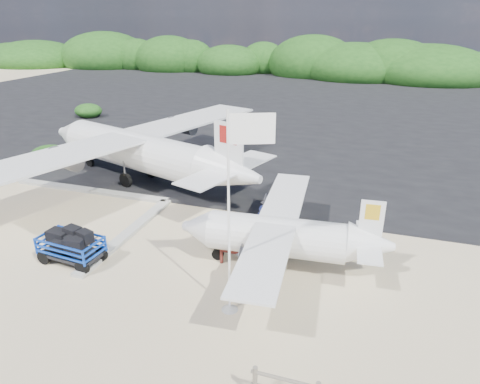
{
  "coord_description": "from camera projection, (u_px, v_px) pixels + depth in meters",
  "views": [
    {
      "loc": [
        5.05,
        -12.47,
        8.75
      ],
      "look_at": [
        -0.23,
        3.75,
        1.61
      ],
      "focal_mm": 32.0,
      "sensor_mm": 36.0,
      "label": 1
    }
  ],
  "objects": [
    {
      "name": "ground",
      "position": [
        214.0,
        270.0,
        15.76
      ],
      "size": [
        160.0,
        160.0,
        0.0
      ],
      "primitive_type": "plane",
      "color": "beige"
    },
    {
      "name": "asphalt_apron",
      "position": [
        324.0,
        110.0,
        42.08
      ],
      "size": [
        90.0,
        50.0,
        0.04
      ],
      "primitive_type": null,
      "color": "#B2B2B2",
      "rests_on": "ground"
    },
    {
      "name": "lagoon",
      "position": [
        44.0,
        220.0,
        19.64
      ],
      "size": [
        9.0,
        7.0,
        0.4
      ],
      "primitive_type": null,
      "color": "#B2B2B2",
      "rests_on": "ground"
    },
    {
      "name": "vegetation_band",
      "position": [
        347.0,
        77.0,
        64.01
      ],
      "size": [
        124.0,
        8.0,
        4.4
      ],
      "primitive_type": null,
      "color": "#B2B2B2",
      "rests_on": "ground"
    },
    {
      "name": "baggage_cart",
      "position": [
        74.0,
        262.0,
        16.29
      ],
      "size": [
        2.67,
        1.68,
        1.27
      ],
      "primitive_type": null,
      "rotation": [
        0.0,
        0.0,
        -0.09
      ],
      "color": "#0C3CBB",
      "rests_on": "ground"
    },
    {
      "name": "flagpole",
      "position": [
        230.0,
        309.0,
        13.68
      ],
      "size": [
        1.39,
        0.98,
        6.43
      ],
      "primitive_type": null,
      "rotation": [
        0.0,
        0.0,
        0.38
      ],
      "color": "white",
      "rests_on": "ground"
    },
    {
      "name": "signboard",
      "position": [
        241.0,
        267.0,
        15.99
      ],
      "size": [
        1.8,
        0.2,
        1.48
      ],
      "primitive_type": null,
      "rotation": [
        0.0,
        0.0,
        -0.02
      ],
      "color": "maroon",
      "rests_on": "ground"
    },
    {
      "name": "crew_a",
      "position": [
        263.0,
        224.0,
        17.33
      ],
      "size": [
        0.72,
        0.59,
        1.7
      ],
      "primitive_type": "imported",
      "rotation": [
        0.0,
        0.0,
        2.8
      ],
      "color": "navy",
      "rests_on": "ground"
    },
    {
      "name": "crew_b",
      "position": [
        289.0,
        194.0,
        20.09
      ],
      "size": [
        1.02,
        0.88,
        1.8
      ],
      "primitive_type": "imported",
      "rotation": [
        0.0,
        0.0,
        3.39
      ],
      "color": "navy",
      "rests_on": "ground"
    },
    {
      "name": "aircraft_small",
      "position": [
        209.0,
        106.0,
        43.7
      ],
      "size": [
        8.59,
        8.59,
        2.88
      ],
      "primitive_type": null,
      "rotation": [
        0.0,
        0.0,
        3.22
      ],
      "color": "#B2B2B2",
      "rests_on": "ground"
    }
  ]
}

